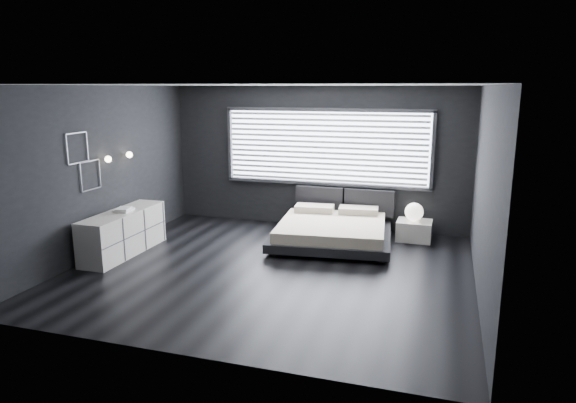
% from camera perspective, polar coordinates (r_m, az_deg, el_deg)
% --- Properties ---
extents(room, '(6.04, 6.00, 2.80)m').
position_cam_1_polar(room, '(7.68, -1.89, 2.32)').
color(room, black).
rests_on(room, ground).
extents(window, '(4.14, 0.09, 1.52)m').
position_cam_1_polar(window, '(10.16, 4.20, 6.02)').
color(window, white).
rests_on(window, ground).
extents(headboard, '(1.96, 0.16, 0.52)m').
position_cam_1_polar(headboard, '(10.19, 6.25, 0.07)').
color(headboard, black).
rests_on(headboard, ground).
extents(sconce_near, '(0.18, 0.11, 0.11)m').
position_cam_1_polar(sconce_near, '(9.04, -19.37, 4.46)').
color(sconce_near, silver).
rests_on(sconce_near, ground).
extents(sconce_far, '(0.18, 0.11, 0.11)m').
position_cam_1_polar(sconce_far, '(9.53, -17.23, 4.99)').
color(sconce_far, silver).
rests_on(sconce_far, ground).
extents(wall_art_upper, '(0.01, 0.48, 0.48)m').
position_cam_1_polar(wall_art_upper, '(8.60, -22.35, 5.52)').
color(wall_art_upper, '#47474C').
rests_on(wall_art_upper, ground).
extents(wall_art_lower, '(0.01, 0.48, 0.48)m').
position_cam_1_polar(wall_art_lower, '(8.86, -21.08, 2.73)').
color(wall_art_lower, '#47474C').
rests_on(wall_art_lower, ground).
extents(bed, '(2.27, 2.19, 0.54)m').
position_cam_1_polar(bed, '(9.27, 4.92, -3.22)').
color(bed, black).
rests_on(bed, ground).
extents(nightstand, '(0.63, 0.53, 0.36)m').
position_cam_1_polar(nightstand, '(9.76, 13.84, -3.14)').
color(nightstand, silver).
rests_on(nightstand, ground).
extents(orb_lamp, '(0.33, 0.33, 0.33)m').
position_cam_1_polar(orb_lamp, '(9.69, 13.83, -1.13)').
color(orb_lamp, white).
rests_on(orb_lamp, nightstand).
extents(dresser, '(0.52, 1.83, 0.73)m').
position_cam_1_polar(dresser, '(9.11, -17.80, -3.31)').
color(dresser, silver).
rests_on(dresser, ground).
extents(book_stack, '(0.28, 0.35, 0.07)m').
position_cam_1_polar(book_stack, '(9.02, -17.79, -0.86)').
color(book_stack, silver).
rests_on(book_stack, dresser).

